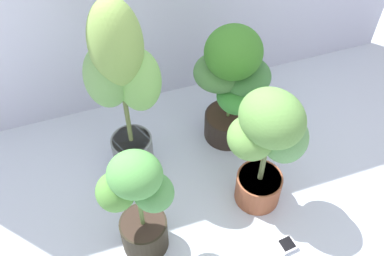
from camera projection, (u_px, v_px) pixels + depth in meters
name	position (u px, v px, depth m)	size (l,w,h in m)	color
ground_plane	(203.00, 201.00, 2.35)	(8.00, 8.00, 0.00)	silver
potted_plant_front_left	(138.00, 203.00, 1.90)	(0.37, 0.29, 0.68)	black
potted_plant_back_left	(122.00, 80.00, 2.03)	(0.38, 0.31, 1.06)	gray
potted_plant_front_right	(268.00, 142.00, 2.02)	(0.44, 0.39, 0.75)	#995334
potted_plant_back_right	(232.00, 79.00, 2.31)	(0.42, 0.43, 0.75)	#2E241D
hygrometer_box	(287.00, 245.00, 2.17)	(0.09, 0.09, 0.03)	white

